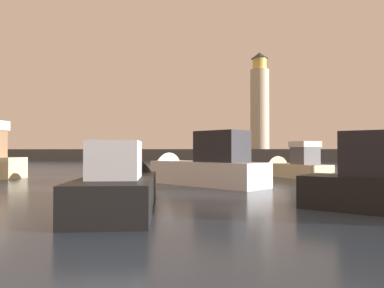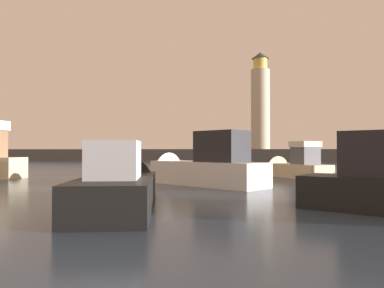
% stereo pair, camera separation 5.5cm
% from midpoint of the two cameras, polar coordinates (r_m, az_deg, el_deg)
% --- Properties ---
extents(ground_plane, '(220.00, 220.00, 0.00)m').
position_cam_midpoint_polar(ground_plane, '(34.03, 4.60, -4.33)').
color(ground_plane, '#2D3D51').
extents(breakwater, '(87.11, 4.98, 2.20)m').
position_cam_midpoint_polar(breakwater, '(65.95, 6.59, -1.76)').
color(breakwater, '#423F3D').
rests_on(breakwater, ground_plane).
extents(lighthouse, '(3.29, 3.29, 17.24)m').
position_cam_midpoint_polar(lighthouse, '(66.47, 10.62, 6.26)').
color(lighthouse, beige).
rests_on(lighthouse, breakwater).
extents(motorboat_1, '(8.48, 6.92, 3.41)m').
position_cam_midpoint_polar(motorboat_1, '(21.36, 0.72, -3.64)').
color(motorboat_1, white).
rests_on(motorboat_1, ground_plane).
extents(motorboat_2, '(3.86, 8.06, 2.75)m').
position_cam_midpoint_polar(motorboat_2, '(13.39, -10.76, -6.41)').
color(motorboat_2, black).
rests_on(motorboat_2, ground_plane).
extents(motorboat_5, '(5.27, 6.66, 3.05)m').
position_cam_midpoint_polar(motorboat_5, '(28.36, 14.94, -3.45)').
color(motorboat_5, beige).
rests_on(motorboat_5, ground_plane).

